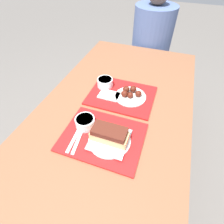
{
  "coord_description": "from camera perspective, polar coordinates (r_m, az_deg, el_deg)",
  "views": [
    {
      "loc": [
        0.24,
        -0.65,
        1.47
      ],
      "look_at": [
        0.01,
        0.0,
        0.77
      ],
      "focal_mm": 28.0,
      "sensor_mm": 36.0,
      "label": 1
    }
  ],
  "objects": [
    {
      "name": "ground_plane",
      "position": [
        1.63,
        -0.41,
        -19.26
      ],
      "size": [
        12.0,
        12.0,
        0.0
      ],
      "primitive_type": "plane",
      "color": "#605B56"
    },
    {
      "name": "picnic_table",
      "position": [
        1.08,
        -0.59,
        -4.39
      ],
      "size": [
        0.91,
        1.89,
        0.73
      ],
      "color": "brown",
      "rests_on": "ground_plane"
    },
    {
      "name": "picnic_bench_far",
      "position": [
        2.12,
        10.64,
        14.44
      ],
      "size": [
        0.86,
        0.28,
        0.48
      ],
      "color": "brown",
      "rests_on": "ground_plane"
    },
    {
      "name": "tray_near",
      "position": [
        0.92,
        -3.06,
        -8.13
      ],
      "size": [
        0.42,
        0.32,
        0.01
      ],
      "color": "red",
      "rests_on": "picnic_table"
    },
    {
      "name": "tray_far",
      "position": [
        1.15,
        3.1,
        5.43
      ],
      "size": [
        0.42,
        0.32,
        0.01
      ],
      "color": "red",
      "rests_on": "picnic_table"
    },
    {
      "name": "bowl_coleslaw_near",
      "position": [
        0.94,
        -8.77,
        -3.2
      ],
      "size": [
        0.1,
        0.1,
        0.06
      ],
      "color": "silver",
      "rests_on": "tray_near"
    },
    {
      "name": "brisket_sandwich_plate",
      "position": [
        0.87,
        -0.82,
        -7.97
      ],
      "size": [
        0.21,
        0.21,
        0.09
      ],
      "color": "white",
      "rests_on": "tray_near"
    },
    {
      "name": "plastic_fork_near",
      "position": [
        0.92,
        -12.25,
        -8.56
      ],
      "size": [
        0.03,
        0.17,
        0.0
      ],
      "color": "white",
      "rests_on": "tray_near"
    },
    {
      "name": "plastic_knife_near",
      "position": [
        0.91,
        -11.03,
        -8.97
      ],
      "size": [
        0.04,
        0.17,
        0.0
      ],
      "color": "white",
      "rests_on": "tray_near"
    },
    {
      "name": "bowl_coleslaw_far",
      "position": [
        1.2,
        -2.29,
        9.69
      ],
      "size": [
        0.1,
        0.1,
        0.06
      ],
      "color": "silver",
      "rests_on": "tray_far"
    },
    {
      "name": "wings_plate_far",
      "position": [
        1.13,
        6.02,
        5.89
      ],
      "size": [
        0.2,
        0.2,
        0.05
      ],
      "color": "white",
      "rests_on": "tray_far"
    },
    {
      "name": "napkin_far",
      "position": [
        1.13,
        -0.97,
        5.51
      ],
      "size": [
        0.13,
        0.09,
        0.01
      ],
      "color": "white",
      "rests_on": "tray_far"
    },
    {
      "name": "person_seated_across",
      "position": [
        1.96,
        13.1,
        23.73
      ],
      "size": [
        0.39,
        0.39,
        0.74
      ],
      "color": "#4C6093",
      "rests_on": "picnic_bench_far"
    }
  ]
}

